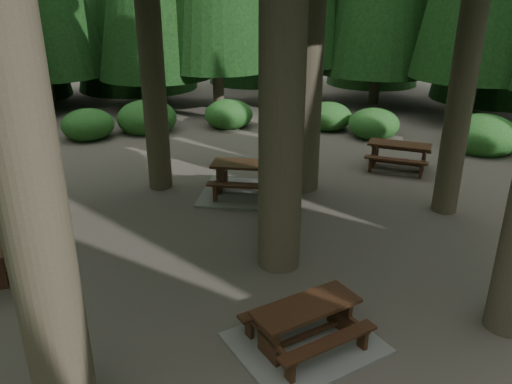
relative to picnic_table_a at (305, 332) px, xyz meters
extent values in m
plane|color=#4B453D|center=(-0.63, 2.33, -0.24)|extent=(80.00, 80.00, 0.00)
cube|color=gray|center=(0.00, 0.00, -0.22)|extent=(2.64, 2.42, 0.05)
cube|color=#311E0E|center=(0.00, 0.00, 0.46)|extent=(1.81, 1.20, 0.06)
cube|color=#311E0E|center=(-0.20, 0.53, 0.18)|extent=(1.66, 0.81, 0.05)
cube|color=#311E0E|center=(0.20, -0.53, 0.18)|extent=(1.66, 0.81, 0.05)
cube|color=#311E0E|center=(-0.63, -0.23, 0.10)|extent=(0.25, 0.51, 0.67)
cube|color=#311E0E|center=(-0.63, -0.23, 0.15)|extent=(0.54, 1.30, 0.06)
cube|color=#311E0E|center=(0.63, 0.23, 0.10)|extent=(0.25, 0.51, 0.67)
cube|color=#311E0E|center=(0.63, 0.23, 0.15)|extent=(0.54, 1.30, 0.06)
cube|color=#311E0E|center=(0.00, 0.00, -0.07)|extent=(1.34, 0.56, 0.07)
cube|color=#311E0E|center=(-4.75, 3.27, 0.18)|extent=(0.37, 1.68, 0.05)
cube|color=#311E0E|center=(-5.36, 3.89, 0.09)|extent=(0.51, 0.12, 0.67)
cube|color=#311E0E|center=(-5.36, 3.89, 0.15)|extent=(1.35, 0.19, 0.06)
cube|color=gray|center=(0.25, 6.29, -0.22)|extent=(3.16, 2.87, 0.05)
cube|color=#311E0E|center=(0.25, 6.29, 0.61)|extent=(2.18, 1.41, 0.07)
cube|color=#311E0E|center=(0.47, 6.93, 0.27)|extent=(2.02, 0.92, 0.06)
cube|color=#311E0E|center=(0.03, 5.64, 0.27)|extent=(2.02, 0.92, 0.06)
cube|color=#311E0E|center=(-0.52, 6.55, 0.17)|extent=(0.29, 0.62, 0.81)
cube|color=#311E0E|center=(-0.52, 6.55, 0.23)|extent=(0.61, 1.58, 0.07)
cube|color=#311E0E|center=(1.02, 6.02, 0.17)|extent=(0.29, 0.62, 0.81)
cube|color=#311E0E|center=(1.02, 6.02, 0.23)|extent=(0.61, 1.58, 0.07)
cube|color=#311E0E|center=(0.25, 6.29, -0.04)|extent=(1.64, 0.63, 0.09)
cube|color=#311E0E|center=(5.12, 7.51, 0.53)|extent=(1.95, 1.61, 0.06)
cube|color=#311E0E|center=(5.46, 8.03, 0.22)|extent=(1.70, 1.22, 0.05)
cube|color=#311E0E|center=(4.79, 6.98, 0.22)|extent=(1.70, 1.22, 0.05)
cube|color=#311E0E|center=(4.50, 7.90, 0.13)|extent=(0.37, 0.52, 0.74)
cube|color=#311E0E|center=(4.50, 7.90, 0.19)|extent=(0.87, 1.30, 0.06)
cube|color=#311E0E|center=(5.75, 7.11, 0.13)|extent=(0.37, 0.52, 0.74)
cube|color=#311E0E|center=(5.75, 7.11, 0.19)|extent=(0.87, 1.30, 0.06)
cube|color=#311E0E|center=(5.12, 7.51, -0.06)|extent=(1.35, 0.90, 0.08)
ellipsoid|color=#24591E|center=(8.81, 8.78, 0.16)|extent=(2.42, 2.42, 1.49)
ellipsoid|color=#24591E|center=(5.80, 11.02, 0.16)|extent=(1.90, 1.90, 1.17)
ellipsoid|color=#24591E|center=(4.51, 12.49, 0.16)|extent=(1.84, 1.84, 1.13)
ellipsoid|color=#24591E|center=(0.67, 13.58, 0.16)|extent=(1.95, 1.95, 1.20)
ellipsoid|color=#24591E|center=(-2.57, 13.53, 0.16)|extent=(2.31, 2.31, 1.42)
ellipsoid|color=#24591E|center=(-4.72, 12.89, 0.16)|extent=(1.93, 1.93, 1.19)
camera|label=1|loc=(-1.94, -6.10, 4.93)|focal=35.00mm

